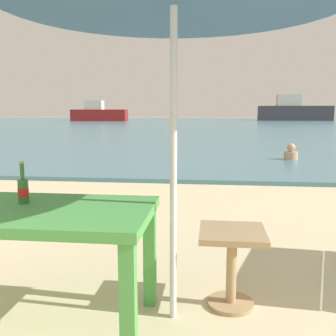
{
  "coord_description": "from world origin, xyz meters",
  "views": [
    {
      "loc": [
        0.06,
        -1.8,
        1.35
      ],
      "look_at": [
        -0.5,
        3.0,
        0.6
      ],
      "focal_mm": 40.91,
      "sensor_mm": 36.0,
      "label": 1
    }
  ],
  "objects": [
    {
      "name": "sea_water",
      "position": [
        0.0,
        30.0,
        0.04
      ],
      "size": [
        120.0,
        50.0,
        0.08
      ],
      "primitive_type": "cube",
      "color": "teal",
      "rests_on": "ground_plane"
    },
    {
      "name": "picnic_table_green",
      "position": [
        -0.99,
        0.32,
        0.65
      ],
      "size": [
        1.4,
        0.8,
        0.76
      ],
      "color": "#4C9E47",
      "rests_on": "ground_plane"
    },
    {
      "name": "beer_bottle_amber",
      "position": [
        -1.11,
        0.42,
        0.85
      ],
      "size": [
        0.07,
        0.07,
        0.26
      ],
      "color": "#2D662D",
      "rests_on": "picnic_table_green"
    },
    {
      "name": "side_table_wood",
      "position": [
        0.21,
        0.71,
        0.35
      ],
      "size": [
        0.44,
        0.44,
        0.54
      ],
      "color": "tan",
      "rests_on": "ground_plane"
    },
    {
      "name": "swimmer_person",
      "position": [
        2.05,
        8.1,
        0.24
      ],
      "size": [
        0.34,
        0.34,
        0.41
      ],
      "color": "tan",
      "rests_on": "sea_water"
    },
    {
      "name": "boat_sailboat",
      "position": [
        -12.07,
        38.43,
        0.85
      ],
      "size": [
        5.93,
        1.62,
        2.16
      ],
      "color": "maroon",
      "rests_on": "sea_water"
    },
    {
      "name": "boat_tanker",
      "position": [
        9.07,
        42.68,
        1.11
      ],
      "size": [
        7.88,
        2.15,
        2.87
      ],
      "color": "#38383F",
      "rests_on": "sea_water"
    }
  ]
}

